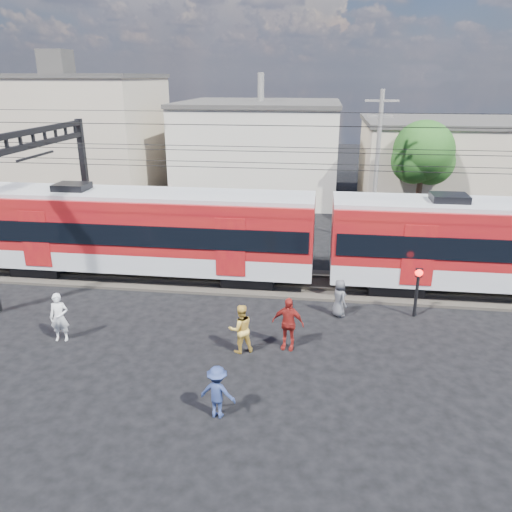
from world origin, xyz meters
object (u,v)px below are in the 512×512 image
Objects in this scene: commuter_train at (146,229)px; pedestrian_a at (59,317)px; pedestrian_c at (217,392)px; crossing_signal at (418,283)px.

commuter_train is 27.49× the size of pedestrian_a.
pedestrian_a is 1.15× the size of pedestrian_c.
pedestrian_a is 7.46m from pedestrian_c.
pedestrian_c is (6.57, -3.53, -0.12)m from pedestrian_a.
pedestrian_a is 13.66m from crossing_signal.
pedestrian_a is 0.88× the size of crossing_signal.
commuter_train is at bearing 167.68° from crossing_signal.
commuter_train is 24.18× the size of crossing_signal.
pedestrian_c is (5.40, -9.82, -1.61)m from commuter_train.
crossing_signal is at bearing -123.22° from pedestrian_c.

